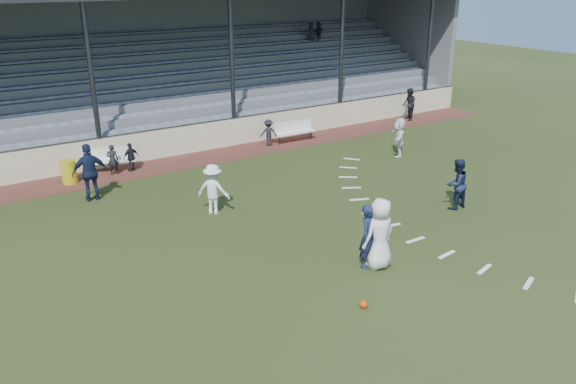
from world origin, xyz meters
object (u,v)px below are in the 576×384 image
at_px(bench_right, 294,129).
at_px(official, 409,104).
at_px(bench_left, 109,157).
at_px(football, 364,304).
at_px(player_white_lead, 380,234).
at_px(player_navy_lead, 368,236).
at_px(trash_bin, 69,172).

height_order(bench_right, official, official).
bearing_deg(bench_left, football, -63.82).
bearing_deg(bench_right, bench_left, 178.24).
bearing_deg(player_white_lead, player_navy_lead, -49.07).
relative_size(bench_left, trash_bin, 2.34).
xyz_separation_m(bench_left, player_white_lead, (3.74, -11.58, 0.39)).
height_order(bench_right, trash_bin, bench_right).
xyz_separation_m(player_white_lead, player_navy_lead, (-0.20, 0.21, -0.10)).
relative_size(football, official, 0.11).
bearing_deg(football, bench_left, 99.46).
xyz_separation_m(trash_bin, player_white_lead, (5.39, -11.05, 0.52)).
bearing_deg(football, trash_bin, 107.05).
bearing_deg(trash_bin, football, -72.95).
relative_size(bench_left, official, 1.21).
distance_m(bench_right, official, 7.30).
bearing_deg(player_white_lead, official, -140.18).
height_order(player_white_lead, player_navy_lead, player_white_lead).
bearing_deg(bench_left, official, 15.39).
distance_m(bench_right, player_navy_lead, 11.99).
bearing_deg(bench_right, player_navy_lead, -112.82).
height_order(football, official, official).
relative_size(bench_right, player_white_lead, 1.03).
height_order(bench_left, official, official).
height_order(football, player_navy_lead, player_navy_lead).
bearing_deg(bench_right, trash_bin, -178.23).
xyz_separation_m(bench_left, football, (2.15, -12.90, -0.49)).
height_order(bench_left, trash_bin, bench_left).
bearing_deg(player_navy_lead, official, 16.67).
bearing_deg(official, trash_bin, -62.85).
bearing_deg(official, bench_left, -64.75).
bearing_deg(bench_left, player_white_lead, -55.37).
height_order(football, player_white_lead, player_white_lead).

